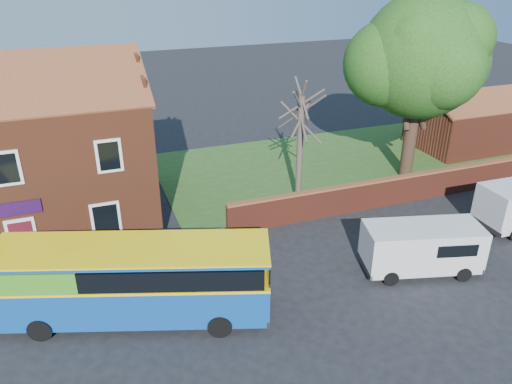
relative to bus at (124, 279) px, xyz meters
name	(u,v)px	position (x,y,z in m)	size (l,w,h in m)	color
ground	(232,337)	(3.29, -2.41, -1.71)	(120.00, 120.00, 0.00)	black
pavement	(27,286)	(-3.71, 3.34, -1.65)	(18.00, 3.50, 0.12)	gray
kerb	(25,311)	(-3.71, 1.59, -1.64)	(18.00, 0.15, 0.14)	slate
grass_strip	(359,161)	(16.29, 10.59, -1.69)	(26.00, 12.00, 0.04)	#426B28
shop_building	(18,161)	(-3.73, 9.08, 1.70)	(12.30, 8.13, 10.50)	brown
boundary_wall	(417,186)	(16.29, 4.59, -0.90)	(22.00, 0.38, 1.60)	maroon
outbuilding	(473,124)	(25.29, 10.59, -0.10)	(8.20, 5.06, 4.17)	maroon
bus	(124,279)	(0.00, 0.00, 0.00)	(10.17, 5.53, 3.02)	#0D4598
van_near	(422,246)	(12.15, -1.23, -0.52)	(5.21, 3.14, 2.14)	silver
large_tree	(420,60)	(17.81, 7.79, 5.29)	(8.78, 6.94, 10.70)	black
bare_tree	(300,145)	(10.03, 6.66, 1.61)	(2.43, 2.89, 6.47)	#4C4238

